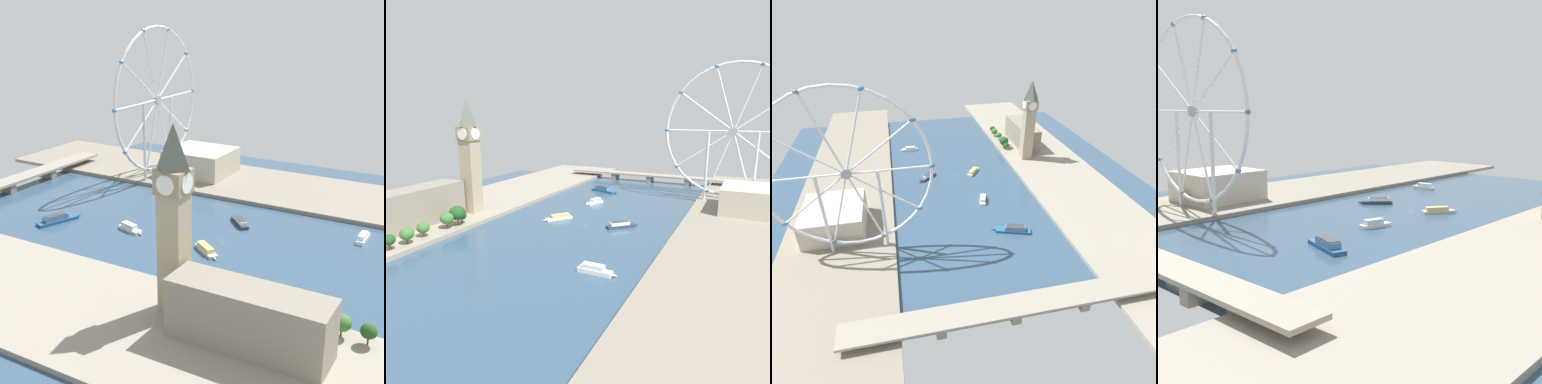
# 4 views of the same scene
# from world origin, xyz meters

# --- Properties ---
(ground_plane) EXTENTS (399.00, 399.00, 0.00)m
(ground_plane) POSITION_xyz_m (0.00, 0.00, 0.00)
(ground_plane) COLOR #334C66
(riverbank_left) EXTENTS (90.00, 520.00, 3.00)m
(riverbank_left) POSITION_xyz_m (-114.50, 0.00, 1.50)
(riverbank_left) COLOR gray
(riverbank_left) RESTS_ON ground_plane
(riverbank_right) EXTENTS (90.00, 520.00, 3.00)m
(riverbank_right) POSITION_xyz_m (114.50, 0.00, 1.50)
(riverbank_right) COLOR gray
(riverbank_right) RESTS_ON ground_plane
(clock_tower) EXTENTS (15.04, 15.04, 92.28)m
(clock_tower) POSITION_xyz_m (-93.31, -21.18, 50.89)
(clock_tower) COLOR tan
(clock_tower) RESTS_ON riverbank_left
(parliament_block) EXTENTS (22.00, 72.56, 27.96)m
(parliament_block) POSITION_xyz_m (-105.11, -65.46, 16.98)
(parliament_block) COLOR gray
(parliament_block) RESTS_ON riverbank_left
(tree_row_embankment) EXTENTS (12.42, 67.89, 14.97)m
(tree_row_embankment) POSITION_xyz_m (-77.69, -71.82, 10.90)
(tree_row_embankment) COLOR #513823
(tree_row_embankment) RESTS_ON riverbank_left
(ferris_wheel) EXTENTS (124.03, 3.20, 126.24)m
(ferris_wheel) POSITION_xyz_m (96.26, 111.43, 67.78)
(ferris_wheel) COLOR silver
(ferris_wheel) RESTS_ON riverbank_right
(riverside_hall) EXTENTS (48.94, 53.61, 21.81)m
(riverside_hall) POSITION_xyz_m (117.37, 80.86, 13.90)
(riverside_hall) COLOR #BCB29E
(riverside_hall) RESTS_ON riverbank_right
(river_bridge) EXTENTS (211.00, 17.38, 9.19)m
(river_bridge) POSITION_xyz_m (0.00, 195.79, 7.20)
(river_bridge) COLOR gray
(river_bridge) RESTS_ON ground_plane
(tour_boat_0) EXTENTS (21.24, 21.11, 4.96)m
(tour_boat_0) POSITION_xyz_m (29.90, 1.66, 2.07)
(tour_boat_0) COLOR #2D384C
(tour_boat_0) RESTS_ON ground_plane
(tour_boat_1) EXTENTS (10.89, 22.81, 5.03)m
(tour_boat_1) POSITION_xyz_m (-17.31, 60.52, 2.07)
(tour_boat_1) COLOR white
(tour_boat_1) RESTS_ON ground_plane
(tour_boat_2) EXTENTS (18.39, 22.97, 4.38)m
(tour_boat_2) POSITION_xyz_m (-22.45, -0.33, 1.88)
(tour_boat_2) COLOR beige
(tour_boat_2) RESTS_ON ground_plane
(tour_boat_3) EXTENTS (34.42, 16.83, 5.87)m
(tour_boat_3) POSITION_xyz_m (-29.88, 114.08, 2.35)
(tour_boat_3) COLOR #235684
(tour_boat_3) RESTS_ON ground_plane
(tour_boat_4) EXTENTS (22.58, 5.09, 5.21)m
(tour_boat_4) POSITION_xyz_m (44.00, -79.45, 2.16)
(tour_boat_4) COLOR white
(tour_boat_4) RESTS_ON ground_plane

